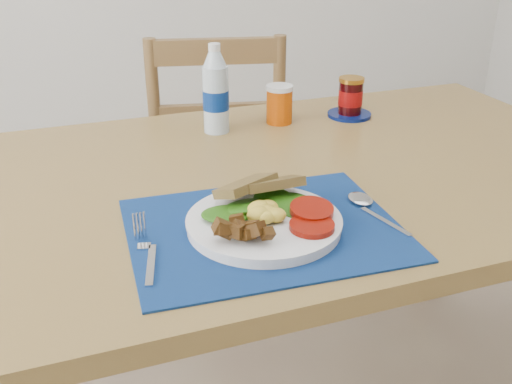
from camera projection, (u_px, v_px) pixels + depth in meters
table at (313, 201)px, 1.31m from camera, size 1.40×0.90×0.75m
chair_far at (216, 144)px, 1.89m from camera, size 0.50×0.48×1.13m
placemat at (264, 229)px, 1.02m from camera, size 0.48×0.38×0.00m
breakfast_plate at (262, 220)px, 1.01m from camera, size 0.26×0.26×0.06m
fork at (146, 253)px, 0.95m from camera, size 0.04×0.17×0.00m
spoon at (368, 206)px, 1.09m from camera, size 0.04×0.18×0.01m
water_bottle at (216, 94)px, 1.43m from camera, size 0.06×0.06×0.22m
juice_glass at (279, 105)px, 1.51m from camera, size 0.07×0.07×0.09m
jam_on_saucer at (350, 99)px, 1.56m from camera, size 0.11×0.11×0.10m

